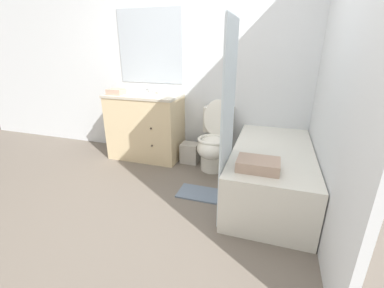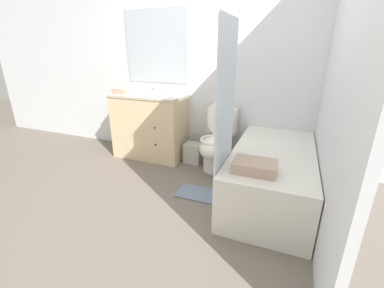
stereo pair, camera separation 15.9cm
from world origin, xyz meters
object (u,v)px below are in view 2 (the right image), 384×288
object	(u,v)px
vanity_cabinet	(151,125)
bath_mat	(198,193)
hand_towel_folded	(122,91)
bath_towel_folded	(255,166)
toilet	(217,143)
tissue_box	(169,90)
sink_faucet	(156,89)
wastebasket	(193,153)
bathtub	(271,174)

from	to	relation	value
vanity_cabinet	bath_mat	size ratio (longest dim) A/B	2.21
hand_towel_folded	bath_towel_folded	bearing A→B (deg)	-25.89
bath_mat	toilet	bearing A→B (deg)	90.38
bath_mat	tissue_box	bearing A→B (deg)	130.50
sink_faucet	bath_mat	xyz separation A→B (m)	(0.99, -0.94, -0.91)
vanity_cabinet	wastebasket	distance (m)	0.71
bathtub	bath_towel_folded	world-z (taller)	bath_towel_folded
vanity_cabinet	sink_faucet	size ratio (longest dim) A/B	6.91
toilet	tissue_box	bearing A→B (deg)	164.02
vanity_cabinet	tissue_box	xyz separation A→B (m)	(0.24, 0.13, 0.48)
hand_towel_folded	toilet	bearing A→B (deg)	0.62
tissue_box	vanity_cabinet	bearing A→B (deg)	-152.30
bathtub	bath_mat	world-z (taller)	bathtub
sink_faucet	tissue_box	xyz separation A→B (m)	(0.24, -0.06, 0.02)
hand_towel_folded	bath_towel_folded	xyz separation A→B (m)	(1.92, -0.93, -0.36)
sink_faucet	vanity_cabinet	bearing A→B (deg)	-90.00
bathtub	wastebasket	bearing A→B (deg)	154.07
vanity_cabinet	bath_towel_folded	distance (m)	1.89
bath_towel_folded	vanity_cabinet	bearing A→B (deg)	146.76
bathtub	hand_towel_folded	bearing A→B (deg)	168.45
sink_faucet	wastebasket	distance (m)	1.03
sink_faucet	bathtub	bearing A→B (deg)	-22.62
wastebasket	hand_towel_folded	size ratio (longest dim) A/B	1.28
wastebasket	tissue_box	world-z (taller)	tissue_box
tissue_box	hand_towel_folded	xyz separation A→B (m)	(-0.59, -0.23, -0.02)
vanity_cabinet	bathtub	xyz separation A→B (m)	(1.69, -0.52, -0.19)
vanity_cabinet	bath_mat	xyz separation A→B (m)	(0.99, -0.75, -0.44)
toilet	hand_towel_folded	size ratio (longest dim) A/B	4.17
tissue_box	hand_towel_folded	bearing A→B (deg)	-158.96
bathtub	hand_towel_folded	distance (m)	2.18
vanity_cabinet	bath_mat	world-z (taller)	vanity_cabinet
sink_faucet	tissue_box	world-z (taller)	sink_faucet
wastebasket	hand_towel_folded	bearing A→B (deg)	-174.53
toilet	bath_mat	world-z (taller)	toilet
sink_faucet	wastebasket	size ratio (longest dim) A/B	0.54
toilet	bath_mat	bearing A→B (deg)	-89.62
toilet	tissue_box	world-z (taller)	tissue_box
wastebasket	tissue_box	bearing A→B (deg)	161.48
hand_towel_folded	bath_towel_folded	size ratio (longest dim) A/B	0.60
vanity_cabinet	bath_towel_folded	world-z (taller)	vanity_cabinet
vanity_cabinet	toilet	xyz separation A→B (m)	(0.99, -0.09, -0.10)
vanity_cabinet	bath_mat	bearing A→B (deg)	-37.03
sink_faucet	bathtub	world-z (taller)	sink_faucet
bathtub	vanity_cabinet	bearing A→B (deg)	163.03
toilet	bathtub	size ratio (longest dim) A/B	0.56
bath_towel_folded	tissue_box	bearing A→B (deg)	138.95
hand_towel_folded	sink_faucet	bearing A→B (deg)	39.64
hand_towel_folded	bath_towel_folded	distance (m)	2.17
vanity_cabinet	hand_towel_folded	size ratio (longest dim) A/B	4.76
hand_towel_folded	bath_mat	world-z (taller)	hand_towel_folded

